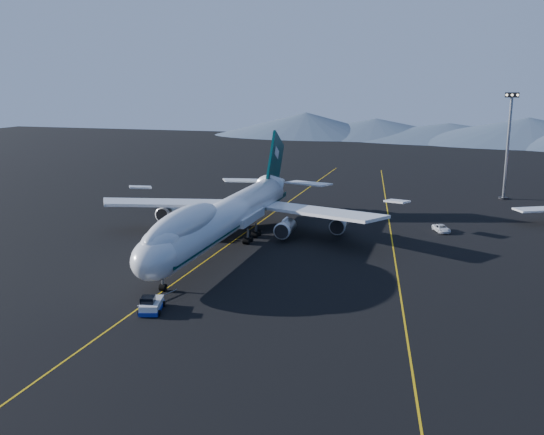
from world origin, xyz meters
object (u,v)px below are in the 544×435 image
(boeing_747, at_px, (226,216))
(pushback_tug, at_px, (152,306))
(floodlight_mast, at_px, (508,146))
(service_van, at_px, (441,228))

(boeing_747, height_order, pushback_tug, boeing_747)
(boeing_747, distance_m, floodlight_mast, 84.52)
(pushback_tug, bearing_deg, floodlight_mast, 46.71)
(boeing_747, xyz_separation_m, pushback_tug, (2.20, -34.22, -5.11))
(boeing_747, relative_size, service_van, 13.61)
(service_van, distance_m, floodlight_mast, 46.60)
(pushback_tug, xyz_separation_m, floodlight_mast, (51.20, 99.22, 13.31))
(service_van, relative_size, floodlight_mast, 0.19)
(boeing_747, xyz_separation_m, service_van, (38.62, 22.85, -5.07))
(boeing_747, distance_m, service_van, 45.16)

